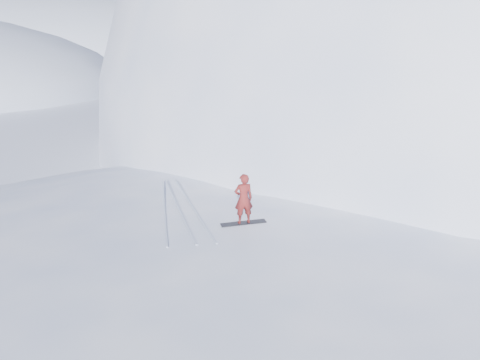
% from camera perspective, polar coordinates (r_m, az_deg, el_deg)
% --- Properties ---
extents(near_ridge, '(36.00, 28.00, 4.80)m').
position_cam_1_polar(near_ridge, '(14.46, 1.68, -14.88)').
color(near_ridge, white).
rests_on(near_ridge, ground).
extents(summit_peak, '(60.00, 56.00, 56.00)m').
position_cam_1_polar(summit_peak, '(42.43, 26.37, 5.90)').
color(summit_peak, white).
rests_on(summit_peak, ground).
extents(peak_shoulder, '(28.00, 24.00, 18.00)m').
position_cam_1_polar(peak_shoulder, '(31.87, 13.60, 3.64)').
color(peak_shoulder, white).
rests_on(peak_shoulder, ground).
extents(far_ridge_c, '(140.00, 90.00, 36.00)m').
position_cam_1_polar(far_ridge_c, '(125.49, -25.28, 13.33)').
color(far_ridge_c, white).
rests_on(far_ridge_c, ground).
extents(wind_bumps, '(16.00, 14.40, 1.00)m').
position_cam_1_polar(wind_bumps, '(13.63, -4.59, -17.28)').
color(wind_bumps, white).
rests_on(wind_bumps, ground).
extents(snowboard, '(1.48, 0.47, 0.02)m').
position_cam_1_polar(snowboard, '(13.49, 0.47, -5.74)').
color(snowboard, black).
rests_on(snowboard, near_ridge).
extents(snowboarder, '(0.63, 0.46, 1.60)m').
position_cam_1_polar(snowboarder, '(13.18, 0.48, -2.51)').
color(snowboarder, maroon).
rests_on(snowboarder, snowboard).
extents(board_tracks, '(1.94, 5.98, 0.04)m').
position_cam_1_polar(board_tracks, '(14.91, -8.23, -3.46)').
color(board_tracks, silver).
rests_on(board_tracks, ground).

